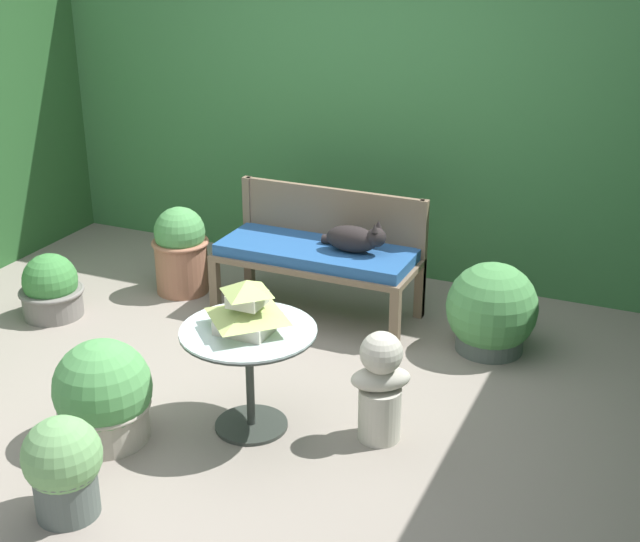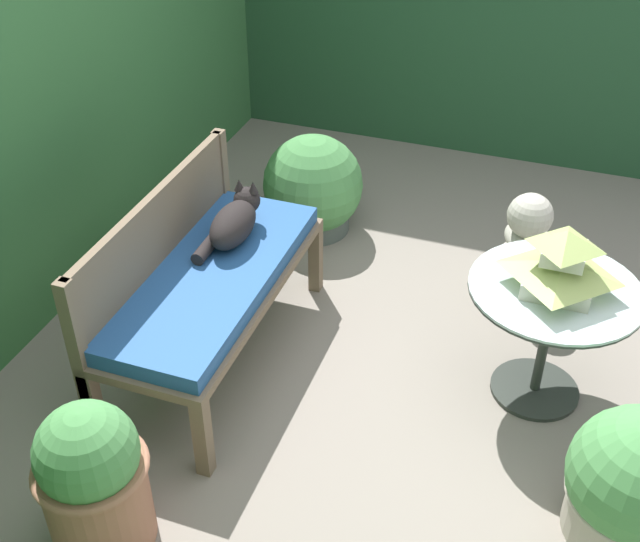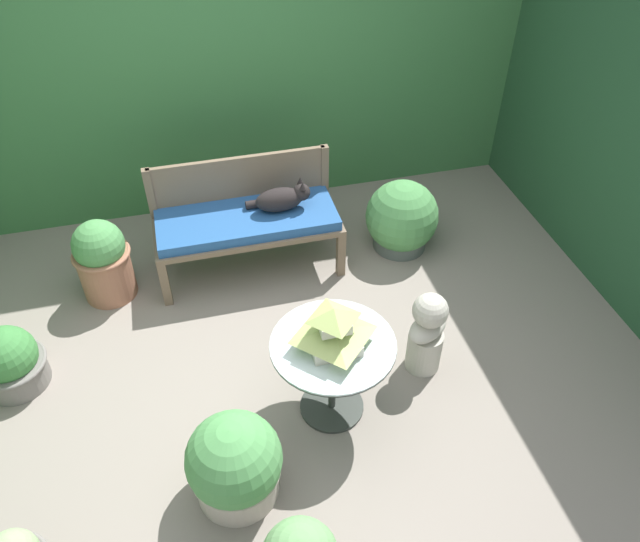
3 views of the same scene
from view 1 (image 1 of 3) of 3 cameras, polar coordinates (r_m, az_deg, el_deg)
The scene contains 13 objects.
ground at distance 5.32m, azimuth -5.19°, elevation -6.87°, with size 30.00×30.00×0.00m, color gray.
foliage_hedge_back at distance 6.97m, azimuth 4.14°, elevation 10.33°, with size 6.40×0.97×2.27m, color #38703D.
garden_bench at distance 5.92m, azimuth -0.22°, elevation 0.91°, with size 1.35×0.55×0.50m.
bench_backrest at distance 6.08m, azimuth 0.77°, elevation 3.25°, with size 1.35×0.06×0.82m.
cat at distance 5.77m, azimuth 2.26°, elevation 2.09°, with size 0.47×0.19×0.23m.
patio_table at distance 4.63m, azimuth -4.57°, elevation -5.10°, with size 0.71×0.71×0.58m.
pagoda_birdhouse at distance 4.53m, azimuth -4.66°, elevation -2.41°, with size 0.37×0.37×0.27m.
garden_bust at distance 4.61m, azimuth 3.89°, elevation -7.34°, with size 0.36×0.32×0.61m.
potted_plant_path_edge at distance 6.40m, azimuth -8.91°, elevation 1.34°, with size 0.41×0.41×0.63m.
potted_plant_table_far at distance 5.61m, azimuth 10.92°, elevation -2.60°, with size 0.57×0.57×0.57m.
potted_plant_hedge_corner at distance 4.76m, azimuth -13.70°, elevation -7.78°, with size 0.51×0.51×0.56m.
potted_plant_patio_mid at distance 6.26m, azimuth -16.83°, elevation -1.10°, with size 0.44×0.44×0.44m.
potted_plant_table_near at distance 4.26m, azimuth -16.10°, elevation -11.93°, with size 0.36×0.36×0.49m.
Camera 1 is at (2.31, -4.02, 2.60)m, focal length 50.00 mm.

